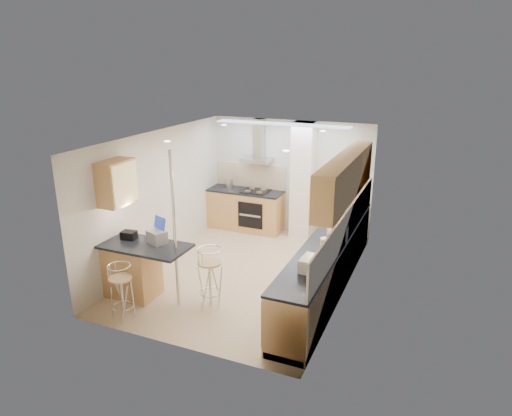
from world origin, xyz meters
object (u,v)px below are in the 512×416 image
at_px(laptop, 157,237).
at_px(bar_stool_end, 210,277).
at_px(bread_bin, 312,264).
at_px(bar_stool_near, 122,292).
at_px(microwave, 338,230).

xyz_separation_m(laptop, bar_stool_end, (0.91, 0.06, -0.56)).
distance_m(laptop, bread_bin, 2.54).
bearing_deg(bread_bin, bar_stool_end, -178.37).
height_order(bar_stool_near, bread_bin, bread_bin).
bearing_deg(microwave, bar_stool_near, 118.23).
distance_m(microwave, laptop, 2.94).
bearing_deg(laptop, bar_stool_near, -76.71).
height_order(laptop, bread_bin, laptop).
bearing_deg(bar_stool_near, bar_stool_end, 34.96).
bearing_deg(bar_stool_end, bread_bin, -46.49).
relative_size(microwave, laptop, 1.65).
bearing_deg(microwave, laptop, 107.57).
height_order(bar_stool_end, bread_bin, bread_bin).
xyz_separation_m(microwave, bar_stool_near, (-2.72, -2.19, -0.62)).
distance_m(laptop, bar_stool_end, 1.07).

